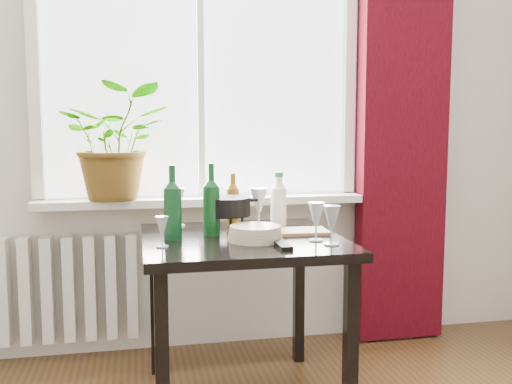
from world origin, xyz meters
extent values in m
cube|color=white|center=(0.00, 2.22, 1.60)|extent=(1.72, 0.08, 1.62)
cube|color=silver|center=(0.00, 2.15, 0.82)|extent=(1.72, 0.20, 0.04)
cube|color=#32040C|center=(1.12, 2.12, 1.30)|extent=(0.50, 0.12, 2.56)
cube|color=silver|center=(-0.75, 2.18, 0.38)|extent=(0.80, 0.10, 0.55)
cube|color=black|center=(0.10, 1.55, 0.72)|extent=(0.85, 0.85, 0.04)
cube|color=black|center=(-0.27, 1.19, 0.35)|extent=(0.05, 0.05, 0.70)
cube|color=black|center=(-0.27, 1.92, 0.35)|extent=(0.05, 0.05, 0.70)
cube|color=black|center=(0.46, 1.19, 0.35)|extent=(0.05, 0.05, 0.70)
cube|color=black|center=(0.46, 1.92, 0.35)|extent=(0.05, 0.05, 0.70)
imported|color=#337E21|center=(-0.44, 2.13, 1.14)|extent=(0.54, 0.47, 0.58)
cylinder|color=beige|center=(0.14, 1.45, 0.77)|extent=(0.24, 0.24, 0.06)
cube|color=black|center=(0.22, 1.30, 0.75)|extent=(0.05, 0.16, 0.02)
cube|color=#A06D48|center=(0.36, 1.58, 0.75)|extent=(0.27, 0.18, 0.01)
camera|label=1|loc=(-0.34, -0.84, 1.20)|focal=40.00mm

